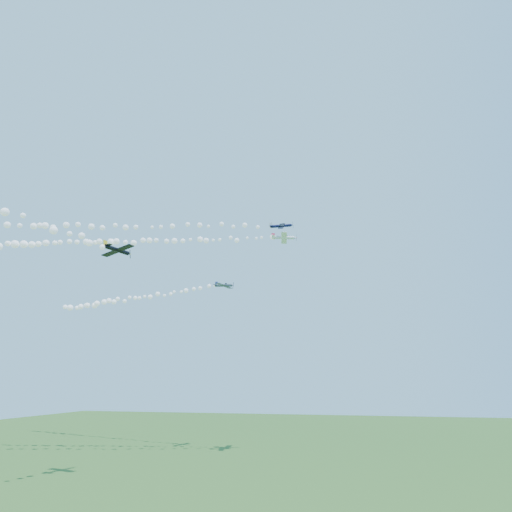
% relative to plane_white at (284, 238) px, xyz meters
% --- Properties ---
extents(ground, '(260.00, 260.00, 0.00)m').
position_rel_plane_white_xyz_m(ground, '(-10.10, 0.84, -50.76)').
color(ground, '#27511E').
rests_on(ground, ground).
extents(plane_white, '(6.57, 6.92, 2.29)m').
position_rel_plane_white_xyz_m(plane_white, '(0.00, 0.00, 0.00)').
color(plane_white, white).
extents(smoke_trail_white, '(78.39, 15.45, 2.81)m').
position_rel_plane_white_xyz_m(smoke_trail_white, '(-41.10, -7.06, -0.29)').
color(smoke_trail_white, white).
extents(plane_navy, '(6.05, 6.35, 1.76)m').
position_rel_plane_white_xyz_m(plane_navy, '(-0.03, -3.53, 1.85)').
color(plane_navy, '#0B0E33').
extents(smoke_trail_navy, '(83.94, 21.98, 2.44)m').
position_rel_plane_white_xyz_m(smoke_trail_navy, '(-43.72, -14.09, 1.63)').
color(smoke_trail_navy, white).
extents(plane_grey, '(6.10, 6.49, 2.43)m').
position_rel_plane_white_xyz_m(plane_grey, '(-16.99, 4.79, -10.36)').
color(plane_grey, '#3D4959').
extents(smoke_trail_grey, '(60.32, 19.73, 2.87)m').
position_rel_plane_white_xyz_m(smoke_trail_grey, '(-48.85, 14.39, -10.75)').
color(smoke_trail_grey, white).
extents(plane_black, '(7.10, 6.75, 1.94)m').
position_rel_plane_white_xyz_m(plane_black, '(-25.97, -32.53, -11.24)').
color(plane_black, black).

